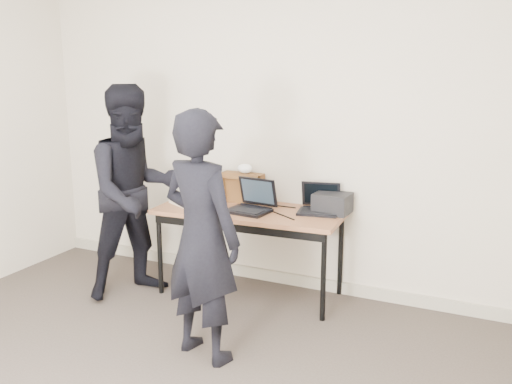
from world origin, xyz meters
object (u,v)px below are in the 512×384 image
Objects in this scene: laptop_center at (252,204)px; equipment_box at (332,203)px; laptop_right at (319,206)px; desk at (249,217)px; person_observer at (135,192)px; laptop_beige at (197,197)px; person_typist at (201,237)px; leather_satchel at (242,187)px.

equipment_box is at bearing 25.67° from laptop_center.
laptop_center reaches higher than laptop_right.
desk is 0.94m from person_observer.
laptop_beige is at bearing -176.08° from laptop_center.
person_typist reaches higher than equipment_box.
equipment_box is at bearing 13.76° from desk.
equipment_box is at bearing 37.00° from laptop_beige.
laptop_center is at bearing -36.80° from person_observer.
laptop_beige reaches higher than desk.
person_observer is (-0.85, -0.35, 0.19)m from desk.
laptop_right is 0.11m from equipment_box.
laptop_center is at bearing -69.09° from person_typist.
laptop_center and leather_satchel have the same top height.
person_observer is at bearing -108.79° from laptop_beige.
person_observer reaches higher than desk.
person_observer is (-0.37, -0.35, 0.08)m from laptop_beige.
leather_satchel reaches higher than equipment_box.
laptop_beige reaches higher than leather_satchel.
laptop_right is 0.71m from leather_satchel.
person_observer is at bearing -20.06° from person_typist.
person_typist is 1.21m from person_observer.
leather_satchel is at bearing -61.22° from person_typist.
person_observer reaches higher than person_typist.
laptop_beige reaches higher than laptop_center.
person_typist reaches higher than leather_satchel.
laptop_right is at bearing 27.66° from laptop_center.
person_typist is at bearing -76.45° from leather_satchel.
person_typist is 0.94× the size of person_observer.
desk is 0.12m from laptop_center.
laptop_right is (1.01, 0.17, -0.00)m from laptop_beige.
person_typist reaches higher than laptop_center.
equipment_box is 1.30m from person_typist.
person_typist is (-0.37, -1.20, 0.04)m from laptop_right.
laptop_beige is 0.51m from laptop_center.
person_typist is (0.13, -1.00, 0.03)m from laptop_center.
equipment_box is (0.60, 0.21, 0.02)m from laptop_center.
leather_satchel is 1.29m from person_typist.
laptop_right is at bearing -93.48° from person_typist.
leather_satchel is 0.21× the size of person_observer.
laptop_center is 1.01× the size of laptop_right.
person_typist is (-0.47, -1.21, 0.01)m from equipment_box.
leather_satchel is 0.81m from equipment_box.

